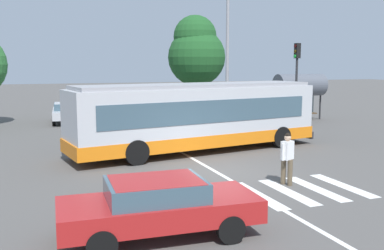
{
  "coord_description": "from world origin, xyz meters",
  "views": [
    {
      "loc": [
        -6.27,
        -14.19,
        3.9
      ],
      "look_at": [
        0.32,
        3.38,
        1.3
      ],
      "focal_mm": 40.91,
      "sensor_mm": 36.0,
      "label": 1
    }
  ],
  "objects_px": {
    "background_tree_right": "(196,51)",
    "foreground_sedan": "(159,204)",
    "parked_car_teal": "(183,108)",
    "parked_car_red": "(108,110)",
    "pedestrian_crossing_street": "(287,156)",
    "traffic_light_far_corner": "(297,72)",
    "parked_car_black": "(146,109)",
    "bus_stop_shelter": "(300,86)",
    "city_transit_bus": "(198,116)",
    "parked_car_silver": "(67,111)",
    "twin_arm_street_lamp": "(228,38)"
  },
  "relations": [
    {
      "from": "city_transit_bus",
      "to": "foreground_sedan",
      "type": "distance_m",
      "value": 10.04
    },
    {
      "from": "bus_stop_shelter",
      "to": "twin_arm_street_lamp",
      "type": "height_order",
      "value": "twin_arm_street_lamp"
    },
    {
      "from": "foreground_sedan",
      "to": "parked_car_silver",
      "type": "bearing_deg",
      "value": 90.69
    },
    {
      "from": "foreground_sedan",
      "to": "parked_car_teal",
      "type": "relative_size",
      "value": 1.01
    },
    {
      "from": "city_transit_bus",
      "to": "foreground_sedan",
      "type": "height_order",
      "value": "city_transit_bus"
    },
    {
      "from": "city_transit_bus",
      "to": "parked_car_teal",
      "type": "bearing_deg",
      "value": 73.66
    },
    {
      "from": "parked_car_silver",
      "to": "parked_car_black",
      "type": "relative_size",
      "value": 1.02
    },
    {
      "from": "foreground_sedan",
      "to": "city_transit_bus",
      "type": "bearing_deg",
      "value": 63.65
    },
    {
      "from": "pedestrian_crossing_street",
      "to": "parked_car_black",
      "type": "bearing_deg",
      "value": 89.93
    },
    {
      "from": "parked_car_red",
      "to": "traffic_light_far_corner",
      "type": "xyz_separation_m",
      "value": [
        10.11,
        -7.55,
        2.67
      ]
    },
    {
      "from": "parked_car_black",
      "to": "foreground_sedan",
      "type": "bearing_deg",
      "value": -103.88
    },
    {
      "from": "parked_car_red",
      "to": "parked_car_silver",
      "type": "bearing_deg",
      "value": 174.4
    },
    {
      "from": "parked_car_teal",
      "to": "traffic_light_far_corner",
      "type": "height_order",
      "value": "traffic_light_far_corner"
    },
    {
      "from": "foreground_sedan",
      "to": "bus_stop_shelter",
      "type": "distance_m",
      "value": 22.76
    },
    {
      "from": "foreground_sedan",
      "to": "traffic_light_far_corner",
      "type": "xyz_separation_m",
      "value": [
        12.61,
        13.46,
        2.67
      ]
    },
    {
      "from": "bus_stop_shelter",
      "to": "twin_arm_street_lamp",
      "type": "relative_size",
      "value": 0.4
    },
    {
      "from": "parked_car_silver",
      "to": "parked_car_teal",
      "type": "xyz_separation_m",
      "value": [
        8.08,
        -0.77,
        0.0
      ]
    },
    {
      "from": "parked_car_red",
      "to": "bus_stop_shelter",
      "type": "xyz_separation_m",
      "value": [
        12.69,
        -4.15,
        1.65
      ]
    },
    {
      "from": "city_transit_bus",
      "to": "pedestrian_crossing_street",
      "type": "relative_size",
      "value": 6.96
    },
    {
      "from": "parked_car_silver",
      "to": "background_tree_right",
      "type": "relative_size",
      "value": 0.57
    },
    {
      "from": "parked_car_black",
      "to": "bus_stop_shelter",
      "type": "xyz_separation_m",
      "value": [
        10.03,
        -4.02,
        1.65
      ]
    },
    {
      "from": "foreground_sedan",
      "to": "bus_stop_shelter",
      "type": "xyz_separation_m",
      "value": [
        15.19,
        16.86,
        1.65
      ]
    },
    {
      "from": "foreground_sedan",
      "to": "background_tree_right",
      "type": "height_order",
      "value": "background_tree_right"
    },
    {
      "from": "foreground_sedan",
      "to": "parked_car_silver",
      "type": "relative_size",
      "value": 0.99
    },
    {
      "from": "traffic_light_far_corner",
      "to": "bus_stop_shelter",
      "type": "bearing_deg",
      "value": 52.76
    },
    {
      "from": "parked_car_teal",
      "to": "bus_stop_shelter",
      "type": "height_order",
      "value": "bus_stop_shelter"
    },
    {
      "from": "bus_stop_shelter",
      "to": "background_tree_right",
      "type": "bearing_deg",
      "value": 114.26
    },
    {
      "from": "parked_car_black",
      "to": "twin_arm_street_lamp",
      "type": "xyz_separation_m",
      "value": [
        4.07,
        -4.78,
        4.8
      ]
    },
    {
      "from": "traffic_light_far_corner",
      "to": "background_tree_right",
      "type": "relative_size",
      "value": 0.64
    },
    {
      "from": "pedestrian_crossing_street",
      "to": "parked_car_silver",
      "type": "distance_m",
      "value": 19.31
    },
    {
      "from": "traffic_light_far_corner",
      "to": "parked_car_teal",
      "type": "bearing_deg",
      "value": 124.18
    },
    {
      "from": "pedestrian_crossing_street",
      "to": "background_tree_right",
      "type": "distance_m",
      "value": 24.48
    },
    {
      "from": "city_transit_bus",
      "to": "parked_car_silver",
      "type": "distance_m",
      "value": 13.21
    },
    {
      "from": "bus_stop_shelter",
      "to": "twin_arm_street_lamp",
      "type": "bearing_deg",
      "value": -172.7
    },
    {
      "from": "foreground_sedan",
      "to": "traffic_light_far_corner",
      "type": "bearing_deg",
      "value": 46.88
    },
    {
      "from": "background_tree_right",
      "to": "foreground_sedan",
      "type": "bearing_deg",
      "value": -112.81
    },
    {
      "from": "parked_car_silver",
      "to": "bus_stop_shelter",
      "type": "distance_m",
      "value": 16.15
    },
    {
      "from": "parked_car_teal",
      "to": "parked_car_red",
      "type": "bearing_deg",
      "value": 174.62
    },
    {
      "from": "twin_arm_street_lamp",
      "to": "parked_car_silver",
      "type": "bearing_deg",
      "value": 151.34
    },
    {
      "from": "foreground_sedan",
      "to": "parked_car_silver",
      "type": "height_order",
      "value": "same"
    },
    {
      "from": "foreground_sedan",
      "to": "twin_arm_street_lamp",
      "type": "distance_m",
      "value": 19.17
    },
    {
      "from": "foreground_sedan",
      "to": "traffic_light_far_corner",
      "type": "relative_size",
      "value": 0.89
    },
    {
      "from": "parked_car_black",
      "to": "bus_stop_shelter",
      "type": "relative_size",
      "value": 1.24
    },
    {
      "from": "parked_car_silver",
      "to": "twin_arm_street_lamp",
      "type": "height_order",
      "value": "twin_arm_street_lamp"
    },
    {
      "from": "parked_car_silver",
      "to": "background_tree_right",
      "type": "xyz_separation_m",
      "value": [
        11.26,
        4.88,
        4.25
      ]
    },
    {
      "from": "city_transit_bus",
      "to": "bus_stop_shelter",
      "type": "height_order",
      "value": "bus_stop_shelter"
    },
    {
      "from": "city_transit_bus",
      "to": "bus_stop_shelter",
      "type": "bearing_deg",
      "value": 36.3
    },
    {
      "from": "parked_car_red",
      "to": "background_tree_right",
      "type": "relative_size",
      "value": 0.56
    },
    {
      "from": "bus_stop_shelter",
      "to": "pedestrian_crossing_street",
      "type": "bearing_deg",
      "value": -125.45
    },
    {
      "from": "traffic_light_far_corner",
      "to": "bus_stop_shelter",
      "type": "distance_m",
      "value": 4.39
    }
  ]
}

